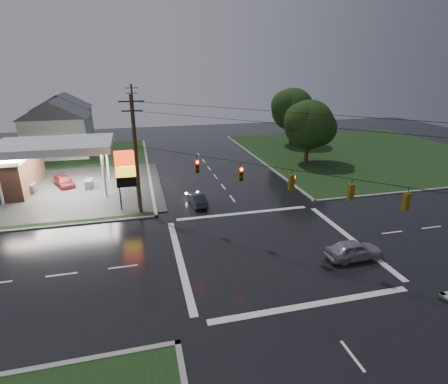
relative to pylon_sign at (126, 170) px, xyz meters
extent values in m
plane|color=black|center=(10.50, -10.50, -4.01)|extent=(120.00, 120.00, 0.00)
cube|color=black|center=(-15.50, 15.50, -3.97)|extent=(36.00, 36.00, 0.08)
cube|color=black|center=(36.50, 15.50, -3.97)|extent=(36.00, 36.00, 0.08)
cube|color=#2D2D2D|center=(-9.50, 7.50, -3.92)|extent=(26.00, 18.00, 0.02)
cylinder|color=silver|center=(-2.50, 4.50, -1.51)|extent=(0.30, 0.30, 5.00)
cylinder|color=silver|center=(-12.50, 10.50, -1.51)|extent=(0.30, 0.30, 5.00)
cylinder|color=silver|center=(-2.50, 10.50, -1.51)|extent=(0.30, 0.30, 5.00)
cube|color=silver|center=(-7.50, 7.50, 1.19)|extent=(12.00, 8.00, 0.80)
cube|color=white|center=(-7.50, 7.50, 0.77)|extent=(11.40, 7.40, 0.04)
cube|color=#59595E|center=(-10.50, 7.50, -3.46)|extent=(0.80, 1.60, 1.10)
cube|color=#59595E|center=(-4.50, 7.50, -3.46)|extent=(0.80, 1.60, 1.10)
cylinder|color=#59595E|center=(-0.80, 0.00, -1.01)|extent=(0.16, 0.16, 6.00)
cylinder|color=#59595E|center=(0.80, 0.00, -1.01)|extent=(0.16, 0.16, 6.00)
cube|color=red|center=(0.00, 0.00, 1.19)|extent=(2.00, 0.35, 1.40)
cube|color=yellow|center=(0.00, 0.00, -0.11)|extent=(2.00, 0.35, 1.00)
cube|color=black|center=(0.00, 0.00, -1.11)|extent=(2.00, 0.35, 1.00)
cylinder|color=#382619|center=(1.00, -1.00, 1.49)|extent=(0.32, 0.32, 11.00)
cube|color=#382619|center=(1.00, -1.00, 6.39)|extent=(2.20, 0.12, 0.12)
cube|color=#382619|center=(1.00, -1.00, 5.59)|extent=(1.80, 0.12, 0.12)
cylinder|color=#382619|center=(1.00, 27.50, 1.24)|extent=(0.32, 0.32, 10.50)
cube|color=#382619|center=(1.00, 27.50, 5.89)|extent=(2.20, 0.12, 0.12)
cube|color=#382619|center=(1.00, 27.50, 5.09)|extent=(1.80, 0.12, 0.12)
cube|color=#59470C|center=(5.75, -5.75, 1.59)|extent=(0.34, 0.34, 1.10)
cylinder|color=#FF0C07|center=(5.75, -5.95, 1.97)|extent=(0.22, 0.08, 0.22)
cube|color=#59470C|center=(8.60, -8.60, 1.59)|extent=(0.34, 0.34, 1.10)
cylinder|color=#FF0C07|center=(8.60, -8.80, 1.97)|extent=(0.22, 0.08, 0.22)
cube|color=#59470C|center=(11.45, -11.45, 1.59)|extent=(0.34, 0.34, 1.10)
cylinder|color=#FF0C07|center=(11.65, -11.45, 1.97)|extent=(0.08, 0.22, 0.22)
cube|color=#59470C|center=(14.30, -14.30, 1.59)|extent=(0.34, 0.34, 1.10)
cylinder|color=#FF0C07|center=(14.30, -14.10, 1.97)|extent=(0.22, 0.08, 0.22)
cube|color=#59470C|center=(16.58, -16.58, 1.59)|extent=(0.34, 0.34, 1.10)
cylinder|color=#FF0C07|center=(16.58, -16.38, 1.97)|extent=(0.22, 0.08, 0.22)
cube|color=silver|center=(-10.50, 25.50, -1.01)|extent=(9.00, 8.00, 6.00)
cube|color=gray|center=(-5.20, 25.50, -3.61)|extent=(1.60, 4.80, 0.80)
cube|color=silver|center=(-11.50, 37.50, -1.01)|extent=(9.00, 8.00, 6.00)
cube|color=gray|center=(-6.20, 37.50, -3.61)|extent=(1.60, 4.80, 0.80)
cylinder|color=black|center=(24.50, 11.50, -1.49)|extent=(0.56, 0.56, 5.04)
sphere|color=black|center=(24.50, 11.50, 1.57)|extent=(6.80, 6.80, 6.80)
sphere|color=black|center=(26.20, 11.80, 0.94)|extent=(5.10, 5.10, 5.10)
sphere|color=black|center=(23.14, 11.10, 2.29)|extent=(4.76, 4.76, 4.76)
cylinder|color=black|center=(27.50, 23.50, -1.21)|extent=(0.56, 0.56, 5.60)
sphere|color=black|center=(27.50, 23.50, 2.19)|extent=(7.20, 7.20, 7.20)
sphere|color=black|center=(29.30, 23.80, 1.49)|extent=(5.40, 5.40, 5.40)
sphere|color=black|center=(26.06, 23.10, 2.99)|extent=(5.04, 5.04, 5.04)
imported|color=#21252A|center=(6.58, -0.34, -3.40)|extent=(1.64, 3.81, 1.22)
imported|color=gray|center=(15.80, -13.44, -3.30)|extent=(4.18, 1.71, 1.42)
imported|color=#561316|center=(-7.46, 9.13, -3.42)|extent=(3.23, 4.42, 1.19)
camera|label=1|loc=(1.21, -32.81, 9.28)|focal=28.00mm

